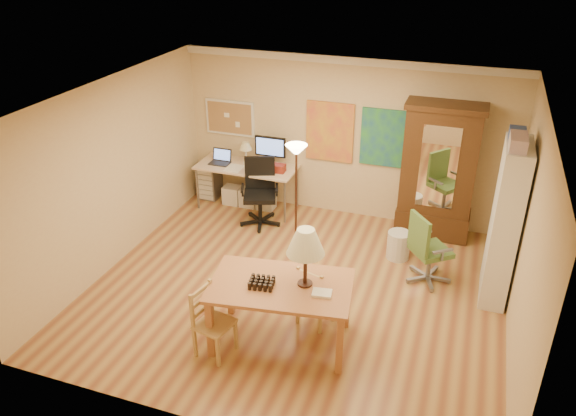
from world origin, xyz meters
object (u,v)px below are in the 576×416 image
(armoire, at_px, (437,180))
(bookshelf, at_px, (505,224))
(office_chair_green, at_px, (427,264))
(dining_table, at_px, (290,273))
(office_chair_black, at_px, (260,207))
(computer_desk, at_px, (250,182))

(armoire, relative_size, bookshelf, 1.00)
(office_chair_green, bearing_deg, dining_table, -127.27)
(office_chair_black, bearing_deg, computer_desk, 127.62)
(computer_desk, xyz_separation_m, office_chair_green, (3.23, -1.34, -0.20))
(armoire, bearing_deg, dining_table, -112.02)
(computer_desk, distance_m, office_chair_green, 3.51)
(dining_table, bearing_deg, bookshelf, 38.48)
(office_chair_black, bearing_deg, armoire, 12.16)
(dining_table, height_order, office_chair_black, dining_table)
(dining_table, xyz_separation_m, office_chair_green, (1.40, 1.84, -0.69))
(computer_desk, height_order, bookshelf, bookshelf)
(computer_desk, bearing_deg, bookshelf, -18.20)
(armoire, distance_m, bookshelf, 1.74)
(office_chair_black, bearing_deg, dining_table, -61.65)
(office_chair_green, height_order, bookshelf, bookshelf)
(computer_desk, height_order, office_chair_green, computer_desk)
(computer_desk, distance_m, armoire, 3.19)
(office_chair_green, distance_m, bookshelf, 1.20)
(office_chair_black, bearing_deg, office_chair_green, -16.28)
(dining_table, xyz_separation_m, computer_desk, (-1.83, 3.18, -0.50))
(computer_desk, height_order, office_chair_black, computer_desk)
(computer_desk, bearing_deg, office_chair_green, -22.56)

